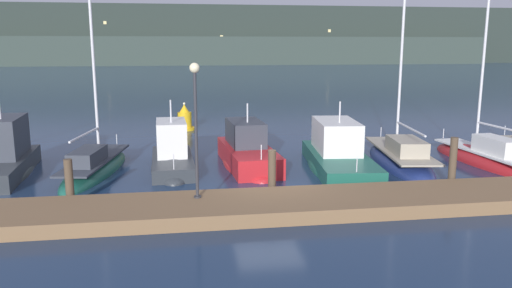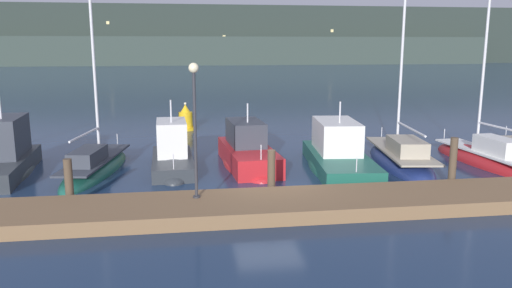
{
  "view_description": "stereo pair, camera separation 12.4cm",
  "coord_description": "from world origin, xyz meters",
  "views": [
    {
      "loc": [
        -3.19,
        -17.53,
        5.36
      ],
      "look_at": [
        0.0,
        3.16,
        1.2
      ],
      "focal_mm": 35.0,
      "sensor_mm": 36.0,
      "label": 1
    },
    {
      "loc": [
        -3.07,
        -17.55,
        5.36
      ],
      "look_at": [
        0.0,
        3.16,
        1.2
      ],
      "focal_mm": 35.0,
      "sensor_mm": 36.0,
      "label": 2
    }
  ],
  "objects": [
    {
      "name": "mooring_pile_3",
      "position": [
        6.93,
        -0.59,
        0.99
      ],
      "size": [
        0.28,
        0.28,
        1.98
      ],
      "primitive_type": "cylinder",
      "color": "#4C3D2D",
      "rests_on": "ground"
    },
    {
      "name": "motorboat_berth_6",
      "position": [
        3.69,
        3.14,
        0.32
      ],
      "size": [
        3.28,
        7.6,
        3.63
      ],
      "color": "#195647",
      "rests_on": "ground"
    },
    {
      "name": "channel_buoy",
      "position": [
        -2.9,
        14.45,
        0.64
      ],
      "size": [
        1.34,
        1.34,
        1.77
      ],
      "color": "gold",
      "rests_on": "ground"
    },
    {
      "name": "sailboat_berth_7",
      "position": [
        6.75,
        3.5,
        0.14
      ],
      "size": [
        3.11,
        7.67,
        10.37
      ],
      "color": "navy",
      "rests_on": "ground"
    },
    {
      "name": "motorboat_berth_5",
      "position": [
        -0.21,
        4.24,
        0.39
      ],
      "size": [
        2.53,
        6.25,
        3.31
      ],
      "color": "red",
      "rests_on": "ground"
    },
    {
      "name": "sailboat_berth_3",
      "position": [
        -6.84,
        3.96,
        0.13
      ],
      "size": [
        2.77,
        7.36,
        8.94
      ],
      "color": "#195647",
      "rests_on": "ground"
    },
    {
      "name": "dock_lamppost",
      "position": [
        -2.7,
        -1.74,
        3.35
      ],
      "size": [
        0.32,
        0.32,
        4.38
      ],
      "color": "#2D2D33",
      "rests_on": "dock"
    },
    {
      "name": "sailboat_berth_8",
      "position": [
        10.58,
        2.95,
        0.16
      ],
      "size": [
        2.01,
        7.17,
        11.2
      ],
      "color": "red",
      "rests_on": "ground"
    },
    {
      "name": "mooring_pile_1",
      "position": [
        -6.93,
        -0.59,
        0.81
      ],
      "size": [
        0.28,
        0.28,
        1.63
      ],
      "primitive_type": "cylinder",
      "color": "#4C3D2D",
      "rests_on": "ground"
    },
    {
      "name": "motorboat_berth_4",
      "position": [
        -3.57,
        4.16,
        0.34
      ],
      "size": [
        2.08,
        5.57,
        3.66
      ],
      "color": "#2D3338",
      "rests_on": "ground"
    },
    {
      "name": "dock",
      "position": [
        0.0,
        -2.24,
        0.23
      ],
      "size": [
        35.7,
        2.8,
        0.45
      ],
      "primitive_type": "cube",
      "color": "brown",
      "rests_on": "ground"
    },
    {
      "name": "motorboat_berth_2",
      "position": [
        -10.49,
        4.13,
        0.44
      ],
      "size": [
        2.35,
        6.7,
        4.28
      ],
      "color": "#2D3338",
      "rests_on": "ground"
    },
    {
      "name": "mooring_pile_2",
      "position": [
        0.0,
        -0.59,
        0.86
      ],
      "size": [
        0.28,
        0.28,
        1.71
      ],
      "primitive_type": "cylinder",
      "color": "#4C3D2D",
      "rests_on": "ground"
    },
    {
      "name": "hillside_backdrop",
      "position": [
        1.83,
        130.82,
        7.53
      ],
      "size": [
        240.0,
        23.0,
        16.36
      ],
      "color": "#28332D",
      "rests_on": "ground"
    },
    {
      "name": "ground_plane",
      "position": [
        0.0,
        0.0,
        0.0
      ],
      "size": [
        400.0,
        400.0,
        0.0
      ],
      "primitive_type": "plane",
      "color": "#192D4C"
    }
  ]
}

